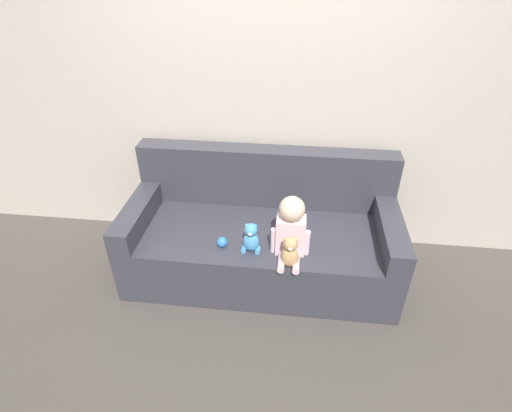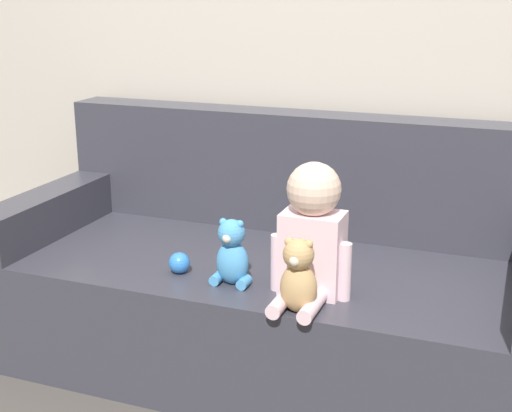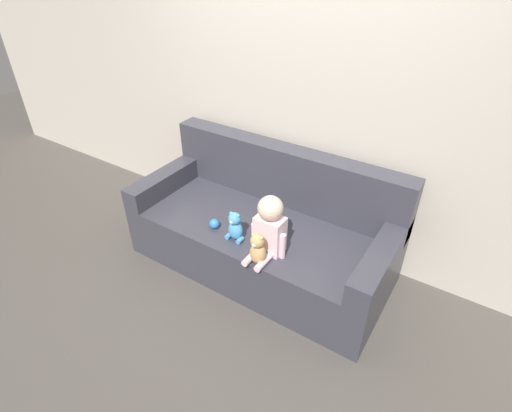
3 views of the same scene
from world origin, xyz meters
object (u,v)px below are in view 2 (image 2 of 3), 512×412
couch (277,282)px  toy_ball (179,263)px  plush_toy_side (232,254)px  teddy_bear_brown (299,276)px  person_baby (312,233)px

couch → toy_ball: bearing=-128.4°
plush_toy_side → toy_ball: plush_toy_side is taller
couch → plush_toy_side: (-0.04, -0.34, 0.23)m
toy_ball → couch: bearing=51.6°
teddy_bear_brown → toy_ball: 0.51m
person_baby → teddy_bear_brown: person_baby is taller
couch → toy_ball: size_ratio=27.10×
person_baby → plush_toy_side: person_baby is taller
person_baby → plush_toy_side: (-0.27, -0.02, -0.10)m
teddy_bear_brown → toy_ball: size_ratio=3.21×
couch → person_baby: size_ratio=4.65×
couch → plush_toy_side: couch is taller
couch → plush_toy_side: 0.41m
couch → person_baby: (0.23, -0.31, 0.33)m
plush_toy_side → toy_ball: 0.22m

